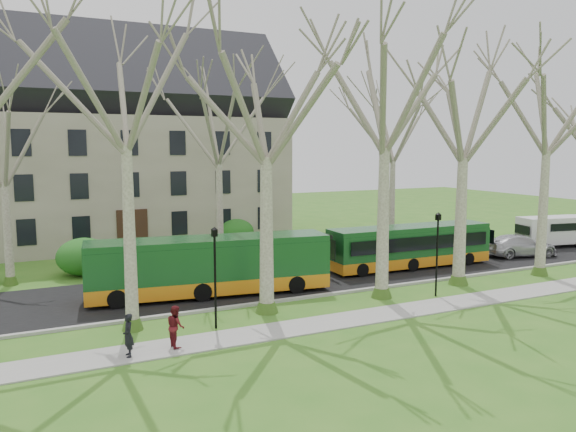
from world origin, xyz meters
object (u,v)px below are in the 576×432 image
object	(u,v)px
sedan	(520,246)
bus_lead	(210,265)
pedestrian_a	(128,335)
pedestrian_b	(176,326)
bus_follow	(410,246)
van_a	(552,232)

from	to	relation	value
sedan	bus_lead	bearing A→B (deg)	103.16
bus_lead	pedestrian_a	xyz separation A→B (m)	(-5.44, -7.07, -0.75)
bus_lead	pedestrian_b	size ratio (longest dim) A/B	7.63
pedestrian_b	bus_follow	bearing A→B (deg)	-70.84
sedan	pedestrian_b	xyz separation A→B (m)	(-26.47, -7.21, 0.06)
pedestrian_a	pedestrian_b	xyz separation A→B (m)	(1.83, 0.25, 0.01)
bus_follow	pedestrian_a	xyz separation A→B (m)	(-18.99, -7.89, -0.58)
bus_lead	pedestrian_a	world-z (taller)	bus_lead
sedan	pedestrian_a	xyz separation A→B (m)	(-28.30, -7.46, 0.05)
sedan	van_a	bearing A→B (deg)	-60.47
van_a	bus_lead	bearing A→B (deg)	-166.11
van_a	pedestrian_b	size ratio (longest dim) A/B	3.26
pedestrian_a	pedestrian_b	bearing A→B (deg)	96.43
bus_lead	bus_follow	xyz separation A→B (m)	(13.56, 0.82, -0.17)
van_a	pedestrian_b	xyz separation A→B (m)	(-31.69, -8.85, -0.34)
pedestrian_a	bus_follow	bearing A→B (deg)	111.27
sedan	pedestrian_b	size ratio (longest dim) A/B	3.18
bus_follow	pedestrian_a	distance (m)	20.57
bus_follow	pedestrian_a	bearing A→B (deg)	-155.81
pedestrian_b	pedestrian_a	bearing A→B (deg)	92.87
bus_follow	pedestrian_a	world-z (taller)	bus_follow
bus_follow	pedestrian_b	distance (m)	18.79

